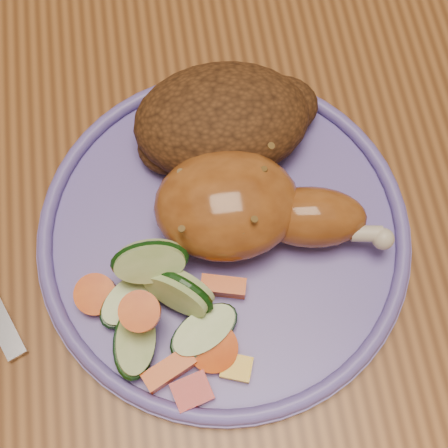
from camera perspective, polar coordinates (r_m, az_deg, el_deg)
The scene contains 7 objects.
ground at distance 1.19m, azimuth -0.19°, elevation -7.57°, with size 4.00×4.00×0.00m, color brown.
dining_table at distance 0.57m, azimuth -0.40°, elevation 8.66°, with size 0.90×1.40×0.75m.
plate at distance 0.43m, azimuth 0.00°, elevation -1.02°, with size 0.25×0.25×0.01m, color #6A59B5.
plate_rim at distance 0.42m, azimuth 0.00°, elevation -0.50°, with size 0.25×0.25×0.01m, color #6A59B5.
chicken_leg at distance 0.40m, azimuth 2.16°, elevation 1.50°, with size 0.15×0.08×0.05m.
rice_pilaf at distance 0.44m, azimuth 0.12°, elevation 9.46°, with size 0.13×0.09×0.05m.
vegetable_pile at distance 0.39m, azimuth -5.65°, elevation -7.93°, with size 0.11×0.11×0.05m.
Camera 1 is at (-0.04, -0.28, 1.16)m, focal length 50.00 mm.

